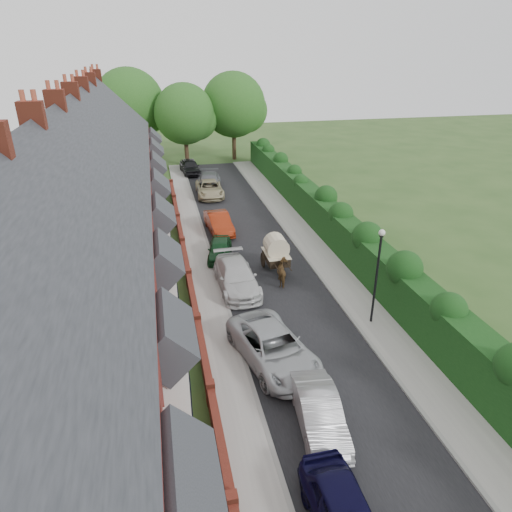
{
  "coord_description": "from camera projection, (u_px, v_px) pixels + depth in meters",
  "views": [
    {
      "loc": [
        -6.63,
        -14.04,
        12.98
      ],
      "look_at": [
        -1.61,
        8.64,
        2.2
      ],
      "focal_mm": 32.0,
      "sensor_mm": 36.0,
      "label": 1
    }
  ],
  "objects": [
    {
      "name": "car_red",
      "position": [
        219.0,
        223.0,
        34.54
      ],
      "size": [
        1.89,
        4.56,
        1.47
      ],
      "primitive_type": "imported",
      "rotation": [
        0.0,
        0.0,
        0.08
      ],
      "color": "maroon",
      "rests_on": "ground"
    },
    {
      "name": "lamppost",
      "position": [
        378.0,
        265.0,
        22.02
      ],
      "size": [
        0.32,
        0.32,
        5.16
      ],
      "color": "black",
      "rests_on": "ground"
    },
    {
      "name": "car_green",
      "position": [
        220.0,
        249.0,
        30.27
      ],
      "size": [
        2.25,
        4.04,
        1.3
      ],
      "primitive_type": "imported",
      "rotation": [
        0.0,
        0.0,
        -0.2
      ],
      "color": "#113A1A",
      "rests_on": "ground"
    },
    {
      "name": "hedge",
      "position": [
        354.0,
        239.0,
        29.33
      ],
      "size": [
        2.1,
        58.0,
        2.85
      ],
      "color": "black",
      "rests_on": "ground"
    },
    {
      "name": "horse",
      "position": [
        284.0,
        273.0,
        27.01
      ],
      "size": [
        0.92,
        1.76,
        1.43
      ],
      "primitive_type": "imported",
      "rotation": [
        0.0,
        0.0,
        3.06
      ],
      "color": "brown",
      "rests_on": "ground"
    },
    {
      "name": "tree_far_back",
      "position": [
        133.0,
        105.0,
        52.89
      ],
      "size": [
        8.4,
        8.0,
        10.82
      ],
      "color": "#332316",
      "rests_on": "ground"
    },
    {
      "name": "tree_far_right",
      "position": [
        236.0,
        106.0,
        54.47
      ],
      "size": [
        7.98,
        7.6,
        10.31
      ],
      "color": "#332316",
      "rests_on": "ground"
    },
    {
      "name": "car_black",
      "position": [
        190.0,
        167.0,
        50.24
      ],
      "size": [
        2.29,
        4.78,
        1.58
      ],
      "primitive_type": "imported",
      "rotation": [
        0.0,
        0.0,
        0.1
      ],
      "color": "black",
      "rests_on": "ground"
    },
    {
      "name": "kerb_hedge_side",
      "position": [
        311.0,
        265.0,
        29.41
      ],
      "size": [
        0.18,
        58.0,
        0.13
      ],
      "primitive_type": "cube",
      "color": "gray",
      "rests_on": "ground"
    },
    {
      "name": "car_white",
      "position": [
        236.0,
        277.0,
        26.41
      ],
      "size": [
        2.3,
        5.36,
        1.54
      ],
      "primitive_type": "imported",
      "rotation": [
        0.0,
        0.0,
        0.03
      ],
      "color": "silver",
      "rests_on": "ground"
    },
    {
      "name": "car_silver_b",
      "position": [
        274.0,
        348.0,
        20.21
      ],
      "size": [
        3.8,
        6.12,
        1.58
      ],
      "primitive_type": "imported",
      "rotation": [
        0.0,
        0.0,
        0.22
      ],
      "color": "#ADB1B5",
      "rests_on": "ground"
    },
    {
      "name": "road",
      "position": [
        265.0,
        270.0,
        28.84
      ],
      "size": [
        6.0,
        58.0,
        0.02
      ],
      "primitive_type": "cube",
      "color": "black",
      "rests_on": "ground"
    },
    {
      "name": "pavement_house_side",
      "position": [
        204.0,
        276.0,
        28.06
      ],
      "size": [
        1.7,
        58.0,
        0.12
      ],
      "primitive_type": "cube",
      "color": "gray",
      "rests_on": "ground"
    },
    {
      "name": "garden_wall_row",
      "position": [
        189.0,
        279.0,
        26.81
      ],
      "size": [
        0.35,
        40.35,
        1.1
      ],
      "color": "maroon",
      "rests_on": "ground"
    },
    {
      "name": "terrace_row",
      "position": [
        79.0,
        222.0,
        24.03
      ],
      "size": [
        9.05,
        40.5,
        11.5
      ],
      "color": "maroon",
      "rests_on": "ground"
    },
    {
      "name": "pavement_hedge_side",
      "position": [
        326.0,
        264.0,
        29.62
      ],
      "size": [
        2.2,
        58.0,
        0.12
      ],
      "primitive_type": "cube",
      "color": "gray",
      "rests_on": "ground"
    },
    {
      "name": "kerb_house_side",
      "position": [
        217.0,
        274.0,
        28.22
      ],
      "size": [
        0.18,
        58.0,
        0.13
      ],
      "primitive_type": "cube",
      "color": "gray",
      "rests_on": "ground"
    },
    {
      "name": "ground",
      "position": [
        338.0,
        384.0,
        19.2
      ],
      "size": [
        140.0,
        140.0,
        0.0
      ],
      "primitive_type": "plane",
      "color": "#2D4C1E",
      "rests_on": "ground"
    },
    {
      "name": "tree_far_left",
      "position": [
        187.0,
        115.0,
        51.77
      ],
      "size": [
        7.14,
        6.8,
        9.29
      ],
      "color": "#332316",
      "rests_on": "ground"
    },
    {
      "name": "car_grey",
      "position": [
        209.0,
        182.0,
        44.57
      ],
      "size": [
        2.95,
        5.71,
        1.58
      ],
      "primitive_type": "imported",
      "rotation": [
        0.0,
        0.0,
        -0.14
      ],
      "color": "slate",
      "rests_on": "ground"
    },
    {
      "name": "horse_cart",
      "position": [
        276.0,
        250.0,
        28.37
      ],
      "size": [
        1.48,
        3.28,
        2.37
      ],
      "color": "black",
      "rests_on": "ground"
    },
    {
      "name": "car_beige",
      "position": [
        210.0,
        189.0,
        42.79
      ],
      "size": [
        2.54,
        5.23,
        1.43
      ],
      "primitive_type": "imported",
      "rotation": [
        0.0,
        0.0,
        -0.03
      ],
      "color": "tan",
      "rests_on": "ground"
    },
    {
      "name": "car_silver_a",
      "position": [
        319.0,
        412.0,
        16.76
      ],
      "size": [
        1.88,
        4.35,
        1.39
      ],
      "primitive_type": "imported",
      "rotation": [
        0.0,
        0.0,
        -0.1
      ],
      "color": "#9D9DA1",
      "rests_on": "ground"
    }
  ]
}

